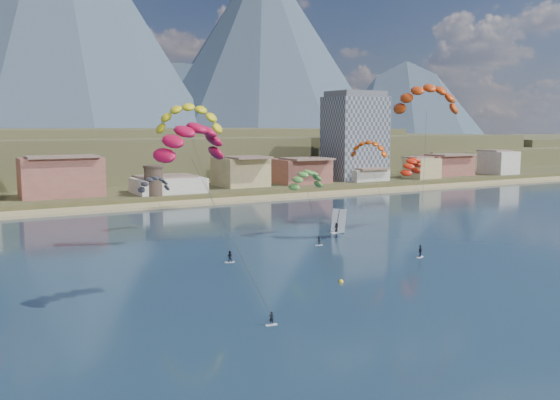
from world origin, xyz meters
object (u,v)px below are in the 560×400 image
watchtower (154,180)px  buoy (341,282)px  kitesurfer_yellow (189,114)px  kitesurfer_green (307,177)px  windsurfer (337,225)px  apartment_tower (355,136)px  kitesurfer_orange (427,95)px  kitesurfer_red (191,136)px

watchtower → buoy: bearing=-92.2°
kitesurfer_yellow → kitesurfer_green: bearing=-2.3°
kitesurfer_yellow → windsurfer: bearing=-3.2°
apartment_tower → kitesurfer_orange: 106.10m
watchtower → kitesurfer_orange: (28.65, -78.35, 21.04)m
windsurfer → kitesurfer_orange: bearing=-51.8°
apartment_tower → watchtower: 82.02m
apartment_tower → kitesurfer_orange: (-51.35, -92.35, 9.59)m
kitesurfer_orange → kitesurfer_green: 27.63m
kitesurfer_yellow → buoy: kitesurfer_yellow is taller
kitesurfer_orange → kitesurfer_green: size_ratio=2.10×
kitesurfer_red → kitesurfer_orange: bearing=17.9°
kitesurfer_orange → buoy: kitesurfer_orange is taller
windsurfer → buoy: 39.03m
apartment_tower → kitesurfer_yellow: (-92.83, -77.11, 5.85)m
apartment_tower → buoy: size_ratio=49.53×
apartment_tower → kitesurfer_yellow: size_ratio=1.13×
watchtower → windsurfer: (18.01, -64.84, -4.84)m
kitesurfer_orange → kitesurfer_red: bearing=-162.1°
kitesurfer_yellow → kitesurfer_orange: kitesurfer_orange is taller
apartment_tower → watchtower: (-80.00, -14.00, -11.45)m
kitesurfer_yellow → kitesurfer_green: 26.77m
kitesurfer_orange → kitesurfer_green: kitesurfer_orange is taller
apartment_tower → buoy: (-83.76, -111.21, -17.71)m
apartment_tower → windsurfer: bearing=-128.2°
kitesurfer_yellow → buoy: (9.07, -34.10, -23.56)m
apartment_tower → kitesurfer_orange: bearing=-119.1°
kitesurfer_yellow → buoy: 42.43m
watchtower → apartment_tower: bearing=9.9°
kitesurfer_red → buoy: size_ratio=37.90×
apartment_tower → kitesurfer_green: bearing=-131.5°
kitesurfer_yellow → kitesurfer_orange: size_ratio=0.88×
apartment_tower → kitesurfer_yellow: apartment_tower is taller
kitesurfer_green → buoy: 38.10m
kitesurfer_orange → windsurfer: (-10.64, 13.51, -25.88)m
windsurfer → apartment_tower: bearing=51.8°
kitesurfer_red → watchtower: bearing=75.4°
kitesurfer_green → buoy: size_ratio=23.78×
kitesurfer_orange → kitesurfer_yellow: bearing=159.8°
apartment_tower → windsurfer: size_ratio=6.65×
watchtower → kitesurfer_yellow: bearing=-101.5°
watchtower → kitesurfer_red: kitesurfer_red is taller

